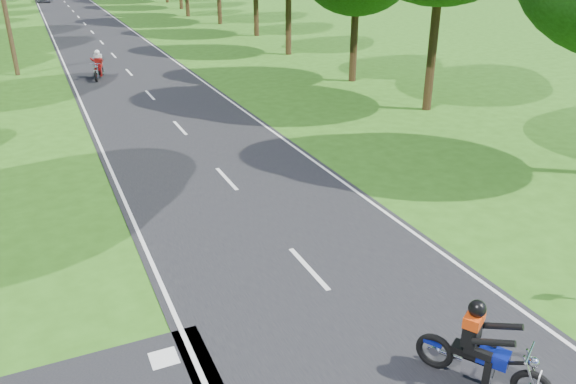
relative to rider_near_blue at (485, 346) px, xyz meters
name	(u,v)px	position (x,y,z in m)	size (l,w,h in m)	color
ground	(352,316)	(-1.00, 2.60, -0.84)	(160.00, 160.00, 0.00)	#2C5A14
main_road	(85,24)	(-1.00, 52.60, -0.83)	(7.00, 140.00, 0.02)	black
road_markings	(85,26)	(-1.13, 50.73, -0.82)	(7.40, 140.00, 0.01)	silver
telegraph_pole	(3,1)	(-7.00, 30.60, 3.23)	(1.20, 0.26, 8.00)	#382616
rider_near_blue	(485,346)	(0.00, 0.00, 0.00)	(0.66, 1.97, 1.65)	navy
rider_far_red	(98,65)	(-2.80, 27.54, -0.04)	(0.63, 1.88, 1.57)	#950B0D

